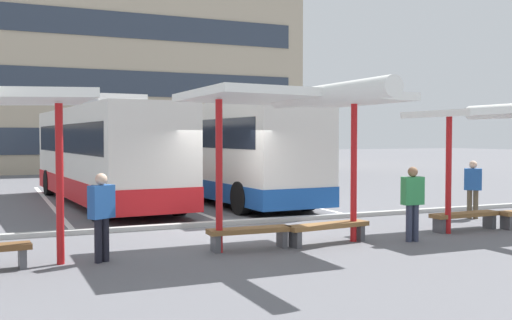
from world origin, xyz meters
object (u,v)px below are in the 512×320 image
Objects in this scene: coach_bus_1 at (221,151)px; waiting_passenger_2 at (413,198)px; waiting_shelter_2 at (508,113)px; waiting_passenger_0 at (102,211)px; bench_3 at (465,217)px; bench_1 at (250,233)px; waiting_shelter_1 at (296,100)px; bench_2 at (328,228)px; coach_bus_0 at (104,155)px; waiting_passenger_1 at (473,185)px.

coach_bus_1 is 7.07× the size of waiting_passenger_2.
waiting_shelter_2 is 9.94m from waiting_passenger_0.
bench_3 is at bearing -71.80° from coach_bus_1.
waiting_passenger_2 reaches higher than bench_1.
bench_3 is (5.85, 0.14, 0.00)m from bench_1.
waiting_passenger_2 is at bearing -5.45° from waiting_shelter_1.
waiting_passenger_0 is (-4.79, 0.05, 0.61)m from bench_2.
bench_1 is (-0.90, 0.33, -2.73)m from waiting_shelter_1.
coach_bus_1 is 10.45m from waiting_shelter_2.
bench_1 is at bearing -178.61° from bench_3.
bench_3 is 1.18× the size of waiting_passenger_2.
bench_1 is at bearing 177.55° from waiting_shelter_2.
waiting_shelter_1 reaches higher than bench_1.
coach_bus_1 is 9.78m from bench_3.
waiting_shelter_1 is at bearing -77.59° from coach_bus_0.
waiting_passenger_1 reaches higher than bench_2.
bench_3 is at bearing 5.48° from waiting_shelter_1.
coach_bus_0 is at bearing 128.88° from waiting_shelter_2.
bench_1 is at bearing 170.75° from waiting_passenger_2.
waiting_passenger_2 is at bearing -149.46° from waiting_passenger_1.
coach_bus_1 reaches higher than bench_1.
waiting_shelter_1 is at bearing -179.57° from waiting_shelter_2.
waiting_passenger_2 reaches higher than waiting_passenger_1.
waiting_passenger_1 is (1.76, 1.59, 0.60)m from bench_3.
coach_bus_0 is at bearing 102.41° from waiting_shelter_1.
bench_3 is 1.19× the size of waiting_passenger_1.
coach_bus_1 is 11.07m from waiting_passenger_0.
bench_2 is 0.46× the size of waiting_shelter_2.
waiting_passenger_2 is (-3.95, -2.33, 0.01)m from waiting_passenger_1.
waiting_passenger_0 is at bearing -121.85° from coach_bus_1.
coach_bus_1 is at bearing 94.78° from waiting_passenger_2.
waiting_passenger_0 is at bearing -178.79° from bench_3.
waiting_shelter_2 is (4.95, -0.20, 2.55)m from bench_2.
coach_bus_1 reaches higher than waiting_passenger_1.
bench_1 is 1.08× the size of waiting_passenger_0.
bench_3 is (-0.90, 0.43, -2.56)m from waiting_shelter_2.
waiting_passenger_2 is (6.65, -0.55, 0.01)m from waiting_passenger_0.
waiting_shelter_1 is at bearing -4.24° from waiting_passenger_0.
waiting_shelter_1 reaches higher than waiting_passenger_1.
coach_bus_0 reaches higher than waiting_passenger_0.
waiting_passenger_0 reaches higher than bench_1.
bench_1 is at bearing 177.09° from bench_2.
coach_bus_1 is 9.02m from waiting_passenger_1.
waiting_shelter_2 is at bearing -51.12° from coach_bus_0.
bench_1 is 0.91× the size of bench_3.
waiting_passenger_0 is 10.75m from waiting_passenger_1.
coach_bus_0 reaches higher than waiting_shelter_1.
coach_bus_1 is 2.68× the size of waiting_shelter_2.
waiting_passenger_2 is at bearing -4.74° from waiting_passenger_0.
waiting_shelter_1 is at bearing 174.55° from waiting_passenger_2.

